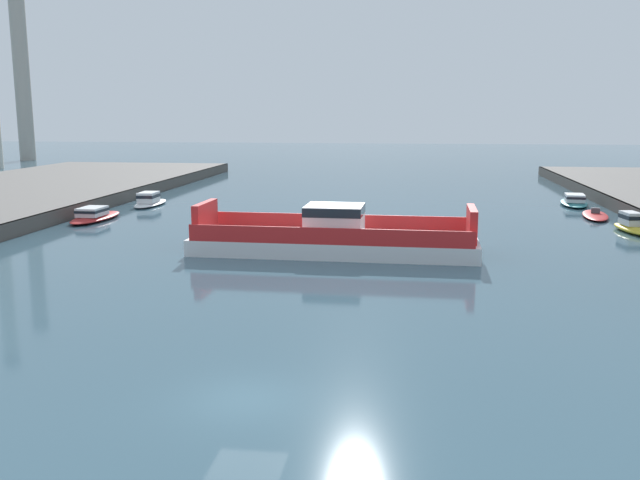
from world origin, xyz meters
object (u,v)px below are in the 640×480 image
Objects in this scene: moored_boat_near_right at (574,201)px; smokestack_distant_b at (21,65)px; moored_boat_mid_right at (150,200)px; moored_boat_mid_left at (631,225)px; chain_ferry at (334,237)px; moored_boat_upstream_a at (94,215)px; moored_boat_far_left at (595,215)px.

moored_boat_near_right is 0.22× the size of smokestack_distant_b.
moored_boat_mid_right is 83.84m from smokestack_distant_b.
chain_ferry is at bearing -153.73° from moored_boat_mid_left.
moored_boat_mid_right is 0.92× the size of moored_boat_upstream_a.
moored_boat_far_left is 0.21× the size of smokestack_distant_b.
moored_boat_mid_right is at bearing 83.91° from moored_boat_upstream_a.
chain_ferry is 2.47× the size of moored_boat_upstream_a.
moored_boat_upstream_a is 91.45m from smokestack_distant_b.
moored_boat_mid_left is at bearing 26.27° from chain_ferry.
smokestack_distant_b reaches higher than moored_boat_far_left.
moored_boat_near_right is at bearing 90.05° from moored_boat_far_left.
moored_boat_mid_right is at bearing 135.03° from chain_ferry.
moored_boat_near_right is at bearing 51.69° from chain_ferry.
moored_boat_far_left is at bearing 41.21° from chain_ferry.
chain_ferry is 29.36m from moored_boat_far_left.
moored_boat_mid_left is 45.97m from moored_boat_mid_right.
chain_ferry is at bearing -26.44° from moored_boat_upstream_a.
moored_boat_far_left is at bearing 95.71° from moored_boat_mid_left.
chain_ferry reaches higher than moored_boat_far_left.
moored_boat_near_right is at bearing 92.79° from moored_boat_mid_left.
moored_boat_mid_right is 10.47m from moored_boat_upstream_a.
moored_boat_mid_right is at bearing -172.09° from moored_boat_near_right.
moored_boat_mid_left is 122.65m from smokestack_distant_b.
moored_boat_near_right is 8.61m from moored_boat_far_left.
moored_boat_upstream_a is at bearing 153.56° from chain_ferry.
chain_ferry is 25.52m from moored_boat_mid_left.
moored_boat_mid_right is at bearing 176.75° from moored_boat_far_left.
chain_ferry is 3.36× the size of moored_boat_mid_left.
chain_ferry is at bearing -128.31° from moored_boat_near_right.
moored_boat_mid_left is at bearing -37.96° from smokestack_distant_b.
chain_ferry is at bearing -138.79° from moored_boat_far_left.
chain_ferry is at bearing -49.74° from smokestack_distant_b.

